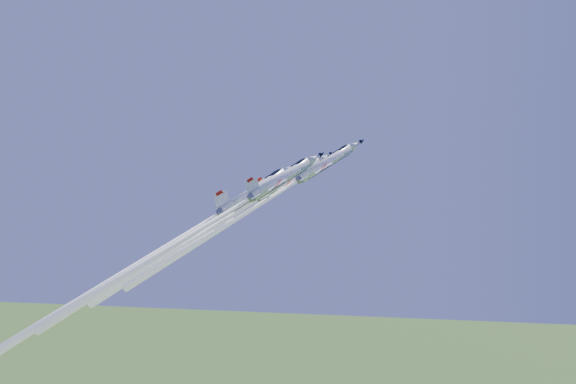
% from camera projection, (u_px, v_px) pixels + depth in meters
% --- Properties ---
extents(jet_lead, '(37.85, 12.86, 34.31)m').
position_uv_depth(jet_lead, '(251.00, 210.00, 116.83)').
color(jet_lead, white).
extents(jet_left, '(41.70, 14.51, 37.23)m').
position_uv_depth(jet_left, '(219.00, 224.00, 124.36)').
color(jet_left, white).
extents(jet_right, '(42.26, 14.16, 38.63)m').
position_uv_depth(jet_right, '(188.00, 237.00, 109.46)').
color(jet_right, white).
extents(jet_slot, '(56.09, 18.46, 51.79)m').
position_uv_depth(jet_slot, '(135.00, 266.00, 119.56)').
color(jet_slot, white).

